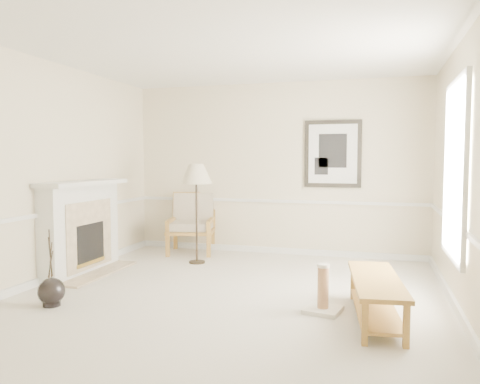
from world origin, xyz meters
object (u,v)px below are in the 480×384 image
(bench, at_px, (376,292))
(floor_vase, at_px, (51,292))
(floor_lamp, at_px, (196,177))
(scratching_post, at_px, (323,297))
(armchair, at_px, (192,220))

(bench, bearing_deg, floor_vase, -171.02)
(floor_vase, distance_m, floor_lamp, 2.82)
(floor_vase, distance_m, scratching_post, 2.96)
(floor_lamp, height_order, bench, floor_lamp)
(armchair, bearing_deg, scratching_post, -59.24)
(floor_vase, xyz_separation_m, floor_lamp, (0.74, 2.45, 1.19))
(floor_vase, relative_size, bench, 0.55)
(armchair, bearing_deg, floor_lamp, -76.78)
(armchair, height_order, scratching_post, armchair)
(armchair, xyz_separation_m, scratching_post, (2.55, -2.63, -0.39))
(floor_vase, distance_m, armchair, 3.31)
(floor_lamp, bearing_deg, floor_vase, -106.90)
(bench, distance_m, scratching_post, 0.56)
(scratching_post, bearing_deg, armchair, 134.11)
(armchair, bearing_deg, floor_vase, -109.20)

